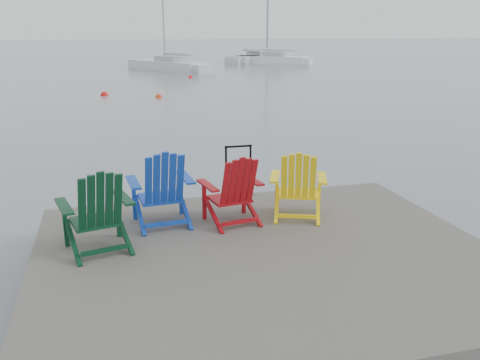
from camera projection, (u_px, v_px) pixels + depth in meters
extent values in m
plane|color=slate|center=(266.00, 286.00, 6.81)|extent=(400.00, 400.00, 0.00)
cube|color=#2F2C29|center=(267.00, 259.00, 6.70)|extent=(6.00, 5.00, 0.20)
cylinder|color=black|center=(67.00, 260.00, 8.27)|extent=(0.26, 0.26, 1.20)
cylinder|color=black|center=(228.00, 243.00, 8.94)|extent=(0.26, 0.26, 1.20)
cylinder|color=black|center=(367.00, 229.00, 9.60)|extent=(0.26, 0.26, 1.20)
cylinder|color=black|center=(226.00, 171.00, 8.82)|extent=(0.04, 0.04, 0.90)
cylinder|color=black|center=(250.00, 170.00, 8.93)|extent=(0.04, 0.04, 0.90)
cylinder|color=black|center=(238.00, 146.00, 8.75)|extent=(0.48, 0.04, 0.04)
cylinder|color=black|center=(238.00, 165.00, 8.85)|extent=(0.44, 0.03, 0.03)
cube|color=#08311A|center=(96.00, 221.00, 6.73)|extent=(0.71, 0.66, 0.04)
cube|color=#08311A|center=(65.00, 224.00, 6.77)|extent=(0.07, 0.07, 0.63)
cube|color=#08311A|center=(118.00, 215.00, 7.10)|extent=(0.07, 0.07, 0.63)
cube|color=#08311A|center=(64.00, 206.00, 6.46)|extent=(0.29, 0.70, 0.03)
cube|color=#08311A|center=(123.00, 197.00, 6.81)|extent=(0.29, 0.70, 0.03)
cube|color=#08311A|center=(100.00, 202.00, 6.31)|extent=(0.61, 0.41, 0.78)
cube|color=#103CAF|center=(161.00, 198.00, 7.65)|extent=(0.66, 0.60, 0.05)
cube|color=#103CAF|center=(134.00, 199.00, 7.75)|extent=(0.06, 0.06, 0.65)
cube|color=#103CAF|center=(181.00, 194.00, 7.99)|extent=(0.06, 0.06, 0.65)
cube|color=#103CAF|center=(133.00, 182.00, 7.42)|extent=(0.19, 0.72, 0.03)
cube|color=#103CAF|center=(186.00, 177.00, 7.67)|extent=(0.19, 0.72, 0.03)
cube|color=#103CAF|center=(164.00, 180.00, 7.20)|extent=(0.59, 0.34, 0.79)
cube|color=maroon|center=(230.00, 199.00, 7.70)|extent=(0.64, 0.59, 0.04)
cube|color=maroon|center=(204.00, 201.00, 7.77)|extent=(0.06, 0.06, 0.59)
cube|color=maroon|center=(244.00, 195.00, 8.03)|extent=(0.06, 0.06, 0.59)
cube|color=maroon|center=(208.00, 185.00, 7.47)|extent=(0.23, 0.66, 0.03)
cube|color=maroon|center=(252.00, 180.00, 7.75)|extent=(0.23, 0.66, 0.03)
cube|color=maroon|center=(239.00, 182.00, 7.30)|extent=(0.56, 0.36, 0.73)
cube|color=yellow|center=(298.00, 193.00, 7.95)|extent=(0.72, 0.68, 0.04)
cube|color=yellow|center=(277.00, 191.00, 8.21)|extent=(0.07, 0.07, 0.60)
cube|color=yellow|center=(319.00, 193.00, 8.13)|extent=(0.07, 0.07, 0.60)
cube|color=yellow|center=(275.00, 176.00, 7.90)|extent=(0.36, 0.66, 0.03)
cube|color=yellow|center=(322.00, 178.00, 7.82)|extent=(0.36, 0.66, 0.03)
cube|color=yellow|center=(298.00, 177.00, 7.52)|extent=(0.59, 0.45, 0.74)
cube|color=silver|center=(168.00, 68.00, 43.55)|extent=(6.41, 9.10, 1.10)
cube|color=#9E9EA3|center=(171.00, 59.00, 43.03)|extent=(2.75, 3.18, 0.55)
cube|color=silver|center=(264.00, 60.00, 55.10)|extent=(9.35, 7.87, 1.10)
cube|color=#9E9EA3|center=(261.00, 53.00, 54.53)|extent=(3.41, 3.17, 0.55)
cube|color=white|center=(271.00, 62.00, 51.70)|extent=(6.99, 6.04, 1.10)
cube|color=#9E9EA3|center=(274.00, 55.00, 51.36)|extent=(2.57, 2.42, 0.55)
cylinder|color=gray|center=(268.00, 8.00, 50.38)|extent=(0.12, 0.12, 9.21)
sphere|color=red|center=(159.00, 98.00, 26.02)|extent=(0.35, 0.35, 0.35)
sphere|color=red|center=(104.00, 95.00, 26.86)|extent=(0.41, 0.41, 0.41)
sphere|color=red|center=(191.00, 78.00, 37.09)|extent=(0.32, 0.32, 0.32)
sphere|color=#E34B0D|center=(173.00, 70.00, 44.17)|extent=(0.40, 0.40, 0.40)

